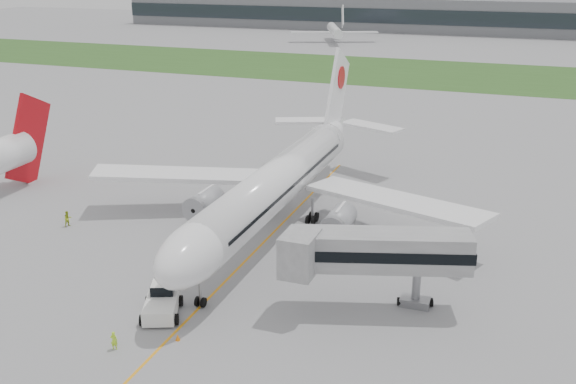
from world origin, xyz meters
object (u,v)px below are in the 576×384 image
(jet_bridge, at_px, (370,252))
(ground_crew_near, at_px, (114,340))
(airliner, at_px, (280,180))
(pushback_tug, at_px, (162,301))
(neighbor_aircraft, at_px, (2,154))

(jet_bridge, distance_m, ground_crew_near, 22.34)
(jet_bridge, relative_size, ground_crew_near, 9.86)
(airliner, distance_m, ground_crew_near, 28.84)
(jet_bridge, height_order, ground_crew_near, jet_bridge)
(ground_crew_near, bearing_deg, pushback_tug, -108.25)
(jet_bridge, bearing_deg, airliner, 115.73)
(airliner, relative_size, jet_bridge, 3.43)
(pushback_tug, relative_size, ground_crew_near, 3.43)
(neighbor_aircraft, bearing_deg, ground_crew_near, -38.73)
(jet_bridge, height_order, neighbor_aircraft, neighbor_aircraft)
(jet_bridge, xyz_separation_m, neighbor_aircraft, (-52.61, 13.31, -0.35))
(jet_bridge, bearing_deg, neighbor_aircraft, 148.32)
(airliner, bearing_deg, neighbor_aircraft, -177.46)
(ground_crew_near, relative_size, neighbor_aircraft, 0.10)
(airliner, height_order, jet_bridge, airliner)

